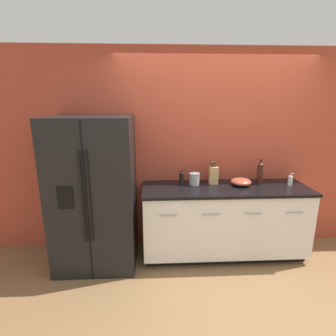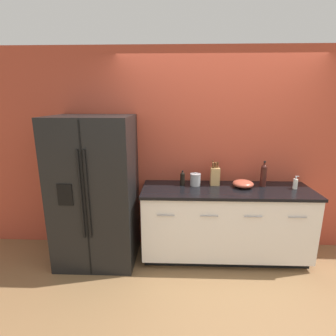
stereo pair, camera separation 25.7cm
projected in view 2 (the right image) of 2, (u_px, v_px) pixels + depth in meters
ground_plane at (224, 294)px, 2.74m from camera, size 14.00×14.00×0.00m
wall_back at (216, 153)px, 3.41m from camera, size 10.00×0.05×2.60m
counter_unit at (225, 223)px, 3.28m from camera, size 2.05×0.64×0.93m
refrigerator at (96, 191)px, 3.16m from camera, size 0.93×0.78×1.79m
knife_block at (215, 176)px, 3.27m from camera, size 0.11×0.10×0.32m
wine_bottle at (264, 175)px, 3.22m from camera, size 0.08×0.08×0.32m
soap_dispenser at (295, 184)px, 3.14m from camera, size 0.06×0.05×0.16m
oil_bottle at (183, 178)px, 3.27m from camera, size 0.06×0.06×0.19m
steel_canister at (195, 179)px, 3.26m from camera, size 0.13×0.13×0.17m
mixing_bowl at (243, 184)px, 3.20m from camera, size 0.25×0.25×0.09m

